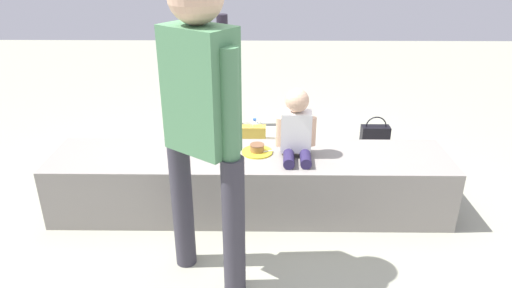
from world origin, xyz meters
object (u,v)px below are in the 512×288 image
at_px(adult_standing, 201,110).
at_px(handbag_black_leather, 375,135).
at_px(cake_box_white, 281,137).
at_px(child_seated, 296,128).
at_px(water_bottle_near_gift, 310,159).
at_px(party_cup_red, 293,155).
at_px(gift_bag, 252,140).
at_px(cake_plate, 257,150).
at_px(water_bottle_far_side, 255,129).

xyz_separation_m(adult_standing, handbag_black_leather, (1.41, 1.90, -0.95)).
height_order(cake_box_white, handbag_black_leather, handbag_black_leather).
bearing_deg(child_seated, adult_standing, -126.98).
bearing_deg(adult_standing, handbag_black_leather, 53.52).
relative_size(water_bottle_near_gift, party_cup_red, 1.96).
relative_size(gift_bag, water_bottle_near_gift, 1.80).
distance_m(cake_plate, water_bottle_far_side, 1.33).
bearing_deg(gift_bag, water_bottle_near_gift, -28.88).
distance_m(water_bottle_near_gift, handbag_black_leather, 0.85).
bearing_deg(cake_box_white, party_cup_red, -76.51).
relative_size(adult_standing, water_bottle_far_side, 8.57).
height_order(water_bottle_far_side, cake_box_white, water_bottle_far_side).
height_order(child_seated, cake_box_white, child_seated).
height_order(adult_standing, handbag_black_leather, adult_standing).
xyz_separation_m(cake_plate, water_bottle_far_side, (-0.04, 1.28, -0.37)).
distance_m(adult_standing, cake_plate, 1.01).
xyz_separation_m(gift_bag, water_bottle_far_side, (0.02, 0.38, -0.05)).
height_order(child_seated, water_bottle_far_side, child_seated).
height_order(cake_plate, party_cup_red, cake_plate).
bearing_deg(water_bottle_far_side, gift_bag, -93.10).
distance_m(gift_bag, party_cup_red, 0.40).
relative_size(party_cup_red, handbag_black_leather, 0.32).
relative_size(child_seated, cake_box_white, 1.45).
xyz_separation_m(water_bottle_near_gift, party_cup_red, (-0.14, 0.15, -0.04)).
bearing_deg(cake_plate, cake_box_white, 79.27).
relative_size(cake_plate, handbag_black_leather, 0.78).
xyz_separation_m(child_seated, gift_bag, (-0.33, 0.95, -0.51)).
bearing_deg(child_seated, cake_plate, 169.98).
distance_m(adult_standing, handbag_black_leather, 2.55).
distance_m(water_bottle_far_side, party_cup_red, 0.62).
bearing_deg(cake_box_white, water_bottle_far_side, 155.07).
xyz_separation_m(cake_plate, handbag_black_leather, (1.13, 1.13, -0.36)).
bearing_deg(handbag_black_leather, party_cup_red, -156.53).
xyz_separation_m(adult_standing, party_cup_red, (0.59, 1.55, -1.00)).
xyz_separation_m(water_bottle_far_side, cake_box_white, (0.26, -0.12, -0.04)).
bearing_deg(gift_bag, party_cup_red, -19.24).
distance_m(child_seated, water_bottle_near_gift, 0.90).
relative_size(water_bottle_near_gift, water_bottle_far_side, 0.89).
xyz_separation_m(child_seated, adult_standing, (-0.55, -0.72, 0.39)).
height_order(child_seated, cake_plate, child_seated).
xyz_separation_m(water_bottle_near_gift, water_bottle_far_side, (-0.49, 0.66, 0.01)).
bearing_deg(water_bottle_near_gift, gift_bag, 151.12).
xyz_separation_m(cake_box_white, handbag_black_leather, (0.91, -0.03, 0.04)).
bearing_deg(gift_bag, child_seated, -71.05).
relative_size(child_seated, gift_bag, 1.49).
height_order(gift_bag, party_cup_red, gift_bag).
bearing_deg(cake_box_white, adult_standing, -104.38).
bearing_deg(adult_standing, party_cup_red, 69.16).
height_order(cake_plate, cake_box_white, cake_plate).
xyz_separation_m(child_seated, water_bottle_far_side, (-0.31, 1.33, -0.56)).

